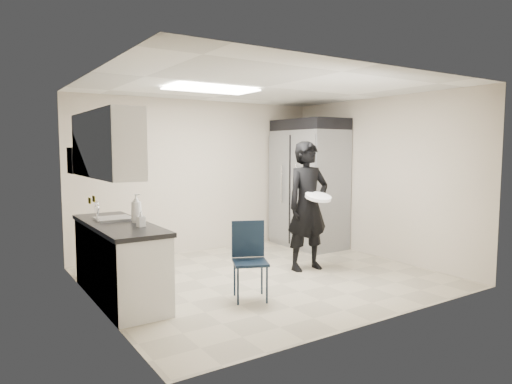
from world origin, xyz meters
TOP-DOWN VIEW (x-y plane):
  - floor at (0.00, 0.00)m, footprint 4.50×4.50m
  - ceiling at (0.00, 0.00)m, footprint 4.50×4.50m
  - back_wall at (0.00, 2.00)m, footprint 4.50×0.00m
  - left_wall at (-2.25, 0.00)m, footprint 0.00×4.00m
  - right_wall at (2.25, 0.00)m, footprint 0.00×4.00m
  - ceiling_panel at (-0.60, 0.40)m, footprint 1.20×0.60m
  - lower_counter at (-1.95, 0.20)m, footprint 0.60×1.90m
  - countertop at (-1.95, 0.20)m, footprint 0.64×1.95m
  - sink at (-1.93, 0.45)m, footprint 0.42×0.40m
  - faucet at (-2.13, 0.45)m, footprint 0.02×0.02m
  - upper_cabinets at (-2.08, 0.20)m, footprint 0.35×1.80m
  - towel_dispenser at (-2.14, 1.35)m, footprint 0.22×0.30m
  - notice_sticker_left at (-2.24, 0.10)m, footprint 0.00×0.12m
  - notice_sticker_right at (-2.24, 0.30)m, footprint 0.00×0.12m
  - commercial_fridge at (1.83, 1.27)m, footprint 0.80×1.35m
  - fridge_compressor at (1.83, 1.27)m, footprint 0.80×1.35m
  - folding_chair at (-0.67, -0.69)m, footprint 0.52×0.52m
  - man_tuxedo at (0.76, -0.00)m, footprint 0.72×0.51m
  - bucket_lid at (0.74, -0.25)m, footprint 0.39×0.39m
  - soap_bottle_a at (-1.76, 0.10)m, footprint 0.18×0.18m
  - soap_bottle_b at (-1.82, -0.21)m, footprint 0.09×0.09m

SIDE VIEW (x-z plane):
  - floor at x=0.00m, z-range 0.00..0.00m
  - lower_counter at x=-1.95m, z-range 0.00..0.86m
  - folding_chair at x=-0.67m, z-range 0.00..0.89m
  - sink at x=-1.93m, z-range 0.80..0.94m
  - countertop at x=-1.95m, z-range 0.86..0.91m
  - man_tuxedo at x=0.76m, z-range 0.00..1.89m
  - soap_bottle_b at x=-1.82m, z-range 0.91..1.09m
  - faucet at x=-2.13m, z-range 0.90..1.14m
  - commercial_fridge at x=1.83m, z-range 0.00..2.10m
  - soap_bottle_a at x=-1.76m, z-range 0.91..1.25m
  - bucket_lid at x=0.74m, z-range 1.08..1.12m
  - notice_sticker_right at x=-2.24m, z-range 1.15..1.21m
  - notice_sticker_left at x=-2.24m, z-range 1.19..1.25m
  - back_wall at x=0.00m, z-range -0.95..3.55m
  - left_wall at x=-2.25m, z-range -0.70..3.30m
  - right_wall at x=2.25m, z-range -0.70..3.30m
  - towel_dispenser at x=-2.14m, z-range 1.45..1.80m
  - upper_cabinets at x=-2.08m, z-range 1.45..2.20m
  - fridge_compressor at x=1.83m, z-range 2.10..2.30m
  - ceiling_panel at x=-0.60m, z-range 2.56..2.58m
  - ceiling at x=0.00m, z-range 2.60..2.60m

